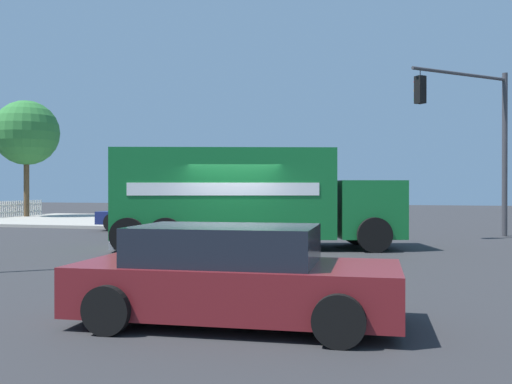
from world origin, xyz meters
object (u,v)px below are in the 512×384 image
pedestrian_near_corner (113,201)px  traffic_light_secondary (477,127)px  pickup_navy (161,214)px  sedan_maroon (234,276)px  delivery_truck (247,197)px  shade_tree_near (26,133)px

pedestrian_near_corner → traffic_light_secondary: bearing=71.9°
pedestrian_near_corner → pickup_navy: bearing=43.5°
pedestrian_near_corner → sedan_maroon: bearing=32.8°
traffic_light_secondary → sedan_maroon: bearing=-17.1°
delivery_truck → pickup_navy: bearing=-137.1°
delivery_truck → traffic_light_secondary: (-5.85, 7.16, 2.55)m
traffic_light_secondary → shade_tree_near: (-7.05, -24.66, 1.05)m
pickup_navy → shade_tree_near: (-6.98, -11.98, 4.42)m
delivery_truck → sedan_maroon: size_ratio=2.01×
traffic_light_secondary → shade_tree_near: bearing=-106.0°
sedan_maroon → pedestrian_near_corner: size_ratio=2.50×
pickup_navy → pedestrian_near_corner: bearing=-136.5°
traffic_light_secondary → pickup_navy: traffic_light_secondary is taller
delivery_truck → pickup_navy: delivery_truck is taller
sedan_maroon → pedestrian_near_corner: 25.11m
delivery_truck → pickup_navy: (-5.93, -5.51, -0.82)m
pickup_navy → delivery_truck: bearing=42.9°
traffic_light_secondary → pedestrian_near_corner: size_ratio=3.52×
sedan_maroon → shade_tree_near: 30.21m
delivery_truck → pedestrian_near_corner: bearing=-136.8°
pedestrian_near_corner → shade_tree_near: size_ratio=0.25×
shade_tree_near → pedestrian_near_corner: bearing=80.3°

